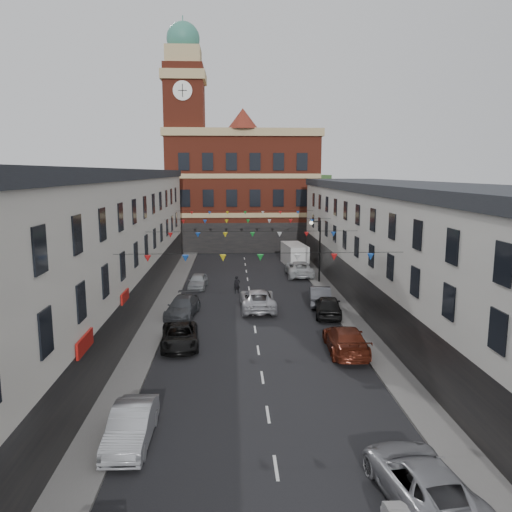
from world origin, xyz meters
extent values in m
plane|color=black|center=(0.00, 0.00, 0.00)|extent=(160.00, 160.00, 0.00)
cube|color=#605E5B|center=(-6.90, 2.00, 0.07)|extent=(1.80, 64.00, 0.15)
cube|color=#605E5B|center=(6.90, 2.00, 0.07)|extent=(1.80, 64.00, 0.15)
cube|color=silver|center=(-11.80, 1.00, 5.00)|extent=(8.00, 56.00, 10.00)
cube|color=black|center=(-11.80, 1.00, 10.35)|extent=(8.40, 56.00, 0.70)
cube|color=black|center=(-7.75, 1.00, 1.60)|extent=(0.12, 56.00, 3.20)
cube|color=silver|center=(11.80, 1.00, 4.50)|extent=(8.00, 56.00, 9.00)
cube|color=black|center=(11.80, 1.00, 9.35)|extent=(8.40, 56.00, 0.70)
cube|color=black|center=(7.75, 1.00, 1.60)|extent=(0.12, 56.00, 3.20)
cube|color=maroon|center=(0.00, 38.00, 7.50)|extent=(20.00, 12.00, 15.00)
cube|color=tan|center=(0.00, 38.00, 15.50)|extent=(20.60, 12.60, 1.00)
cone|color=maroon|center=(0.00, 33.00, 17.20)|extent=(4.00, 4.00, 2.60)
cube|color=maroon|center=(-7.50, 35.00, 12.00)|extent=(5.00, 5.00, 24.00)
cube|color=tan|center=(-7.50, 35.00, 22.50)|extent=(5.60, 5.60, 1.20)
cube|color=tan|center=(-7.50, 35.00, 24.60)|extent=(4.40, 4.40, 3.00)
sphere|color=#317B64|center=(-7.50, 35.00, 27.20)|extent=(4.20, 4.20, 4.20)
cylinder|color=#317B64|center=(-7.50, 35.00, 29.40)|extent=(0.12, 0.12, 1.20)
cylinder|color=white|center=(-7.50, 32.45, 20.50)|extent=(2.40, 0.12, 2.40)
cube|color=#294C23|center=(-4.00, 62.00, 5.00)|extent=(40.00, 14.00, 10.00)
cylinder|color=black|center=(6.80, 14.00, 3.00)|extent=(0.14, 0.14, 6.00)
cylinder|color=black|center=(6.40, 14.00, 5.90)|extent=(0.90, 0.10, 0.10)
sphere|color=beige|center=(5.95, 14.00, 5.80)|extent=(0.36, 0.36, 0.36)
imported|color=#A6A8AD|center=(-5.50, -14.06, 0.73)|extent=(1.58, 4.42, 1.45)
imported|color=black|center=(-4.73, -3.13, 0.66)|extent=(2.62, 4.94, 1.32)
imported|color=#3E4146|center=(-5.18, 3.40, 0.71)|extent=(2.63, 5.14, 1.43)
imported|color=#9CA0A4|center=(-4.66, 12.40, 0.67)|extent=(1.81, 4.00, 1.33)
imported|color=gray|center=(4.50, -18.08, 0.73)|extent=(3.07, 5.55, 1.47)
imported|color=maroon|center=(5.12, -4.60, 0.78)|extent=(2.41, 5.47, 1.56)
imported|color=black|center=(5.50, 2.85, 0.79)|extent=(2.41, 4.82, 1.58)
imported|color=#494B51|center=(5.50, 6.21, 0.76)|extent=(2.17, 4.76, 1.51)
imported|color=silver|center=(5.32, 17.28, 0.78)|extent=(2.72, 5.66, 1.56)
imported|color=#B2B2B9|center=(0.44, 5.04, 0.79)|extent=(2.65, 5.68, 1.57)
cube|color=silver|center=(5.60, 23.37, 1.21)|extent=(2.68, 5.68, 2.43)
imported|color=black|center=(-1.11, 10.28, 0.77)|extent=(0.64, 0.51, 1.53)
camera|label=1|loc=(-1.52, -32.34, 10.50)|focal=35.00mm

